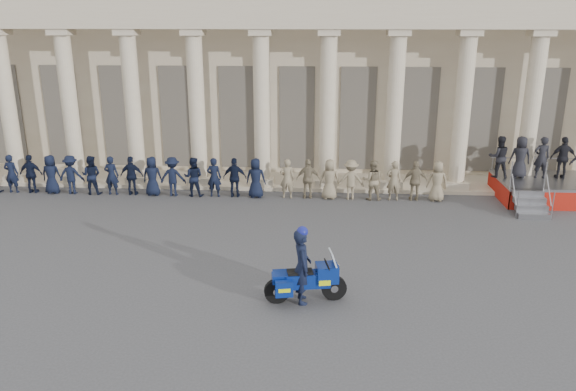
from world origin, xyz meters
The scene contains 6 objects.
ground centered at (0.00, 0.00, 0.00)m, with size 90.00×90.00×0.00m, color #3C3C3E.
building centered at (0.00, 14.74, 4.52)m, with size 40.00×12.50×9.00m.
officer_rank centered at (-4.02, 6.70, 0.78)m, with size 19.23×0.59×1.55m.
reviewing_stand centered at (9.94, 7.25, 1.33)m, with size 4.78×3.85×2.41m.
motorcycle centered at (0.83, -1.58, 0.57)m, with size 2.04×0.97×1.32m.
rider centered at (0.72, -1.60, 0.98)m, with size 0.57×0.76×1.98m.
Camera 1 is at (1.20, -14.04, 6.71)m, focal length 35.00 mm.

